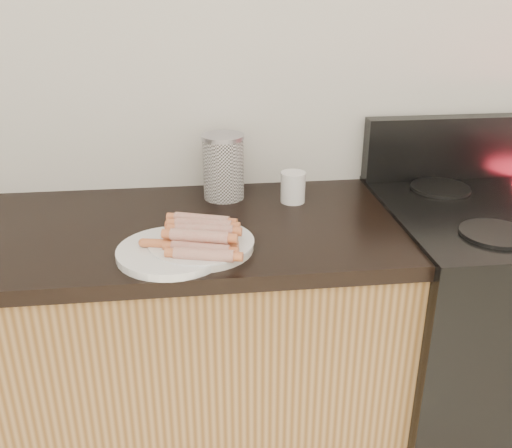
{
  "coord_description": "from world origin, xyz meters",
  "views": [
    {
      "loc": [
        -0.15,
        0.27,
        1.52
      ],
      "look_at": [
        0.01,
        1.62,
        0.92
      ],
      "focal_mm": 40.0,
      "sensor_mm": 36.0,
      "label": 1
    }
  ],
  "objects": [
    {
      "name": "stove_panel",
      "position": [
        0.78,
        1.96,
        1.01
      ],
      "size": [
        0.76,
        0.06,
        0.2
      ],
      "primitive_type": "cube",
      "color": "black",
      "rests_on": "stove"
    },
    {
      "name": "burner_near_left",
      "position": [
        0.61,
        1.51,
        0.92
      ],
      "size": [
        0.18,
        0.18,
        0.01
      ],
      "primitive_type": "cylinder",
      "color": "black",
      "rests_on": "stove"
    },
    {
      "name": "side_plate",
      "position": [
        -0.2,
        1.51,
        0.91
      ],
      "size": [
        0.27,
        0.27,
        0.02
      ],
      "primitive_type": "cylinder",
      "rotation": [
        0.0,
        0.0,
        -0.03
      ],
      "color": "silver",
      "rests_on": "counter_slab"
    },
    {
      "name": "cabinet_base",
      "position": [
        -0.7,
        1.69,
        0.43
      ],
      "size": [
        2.2,
        0.59,
        0.86
      ],
      "primitive_type": "cube",
      "color": "olive",
      "rests_on": "floor"
    },
    {
      "name": "mug",
      "position": [
        0.14,
        1.83,
        0.95
      ],
      "size": [
        0.1,
        0.1,
        0.09
      ],
      "primitive_type": "cylinder",
      "rotation": [
        0.0,
        0.0,
        0.42
      ],
      "color": "silver",
      "rests_on": "counter_slab"
    },
    {
      "name": "hotdog_pile",
      "position": [
        -0.13,
        1.54,
        0.94
      ],
      "size": [
        0.14,
        0.26,
        0.06
      ],
      "rotation": [
        0.0,
        0.0,
        -0.3
      ],
      "color": "maroon",
      "rests_on": "main_plate"
    },
    {
      "name": "main_plate",
      "position": [
        -0.13,
        1.54,
        0.91
      ],
      "size": [
        0.27,
        0.27,
        0.02
      ],
      "primitive_type": "cylinder",
      "rotation": [
        0.0,
        0.0,
        -0.06
      ],
      "color": "white",
      "rests_on": "counter_slab"
    },
    {
      "name": "burner_far_left",
      "position": [
        0.61,
        1.84,
        0.92
      ],
      "size": [
        0.18,
        0.18,
        0.01
      ],
      "primitive_type": "cylinder",
      "color": "black",
      "rests_on": "stove"
    },
    {
      "name": "plain_sausages",
      "position": [
        -0.2,
        1.51,
        0.93
      ],
      "size": [
        0.14,
        0.05,
        0.02
      ],
      "rotation": [
        0.0,
        0.0,
        -0.23
      ],
      "color": "#AD6E3B",
      "rests_on": "side_plate"
    },
    {
      "name": "stove",
      "position": [
        0.78,
        1.68,
        0.46
      ],
      "size": [
        0.76,
        0.65,
        0.91
      ],
      "color": "black",
      "rests_on": "floor"
    },
    {
      "name": "canister",
      "position": [
        -0.06,
        1.89,
        1.0
      ],
      "size": [
        0.12,
        0.12,
        0.19
      ],
      "rotation": [
        0.0,
        0.0,
        0.32
      ],
      "color": "white",
      "rests_on": "counter_slab"
    },
    {
      "name": "wall_back",
      "position": [
        0.0,
        2.0,
        1.3
      ],
      "size": [
        4.0,
        0.04,
        2.6
      ],
      "primitive_type": "cube",
      "color": "silver",
      "rests_on": "ground"
    }
  ]
}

